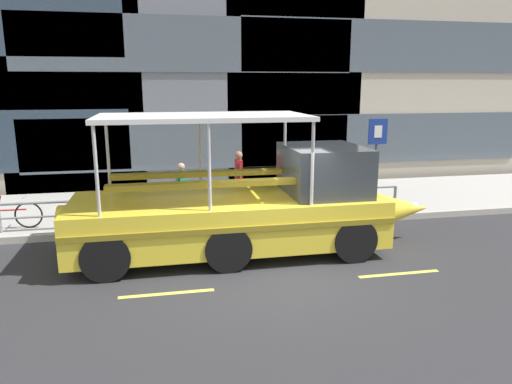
# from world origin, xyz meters

# --- Properties ---
(ground_plane) EXTENTS (120.00, 120.00, 0.00)m
(ground_plane) POSITION_xyz_m (0.00, 0.00, 0.00)
(ground_plane) COLOR #2B2B2D
(sidewalk) EXTENTS (32.00, 4.80, 0.18)m
(sidewalk) POSITION_xyz_m (0.00, 5.60, 0.09)
(sidewalk) COLOR #A8A59E
(sidewalk) RESTS_ON ground_plane
(curb_edge) EXTENTS (32.00, 0.18, 0.18)m
(curb_edge) POSITION_xyz_m (0.00, 3.11, 0.09)
(curb_edge) COLOR #B2ADA3
(curb_edge) RESTS_ON ground_plane
(lane_centreline) EXTENTS (25.80, 0.12, 0.01)m
(lane_centreline) POSITION_xyz_m (-0.00, -0.66, 0.00)
(lane_centreline) COLOR #DBD64C
(lane_centreline) RESTS_ON ground_plane
(curb_guardrail) EXTENTS (10.99, 0.09, 0.78)m
(curb_guardrail) POSITION_xyz_m (-1.03, 3.45, 0.70)
(curb_guardrail) COLOR gray
(curb_guardrail) RESTS_ON sidewalk
(parking_sign) EXTENTS (0.60, 0.12, 2.70)m
(parking_sign) POSITION_xyz_m (4.02, 4.03, 2.01)
(parking_sign) COLOR #4C4F54
(parking_sign) RESTS_ON sidewalk
(leaned_bicycle) EXTENTS (1.74, 0.46, 0.96)m
(leaned_bicycle) POSITION_xyz_m (-6.39, 3.76, 0.56)
(leaned_bicycle) COLOR black
(leaned_bicycle) RESTS_ON sidewalk
(duck_tour_boat) EXTENTS (8.86, 2.64, 3.23)m
(duck_tour_boat) POSITION_xyz_m (-0.40, 1.38, 1.05)
(duck_tour_boat) COLOR yellow
(duck_tour_boat) RESTS_ON ground_plane
(pedestrian_near_bow) EXTENTS (0.23, 0.48, 1.66)m
(pedestrian_near_bow) POSITION_xyz_m (2.77, 4.83, 1.18)
(pedestrian_near_bow) COLOR #47423D
(pedestrian_near_bow) RESTS_ON sidewalk
(pedestrian_mid_left) EXTENTS (0.24, 0.51, 1.75)m
(pedestrian_mid_left) POSITION_xyz_m (-0.10, 4.70, 1.24)
(pedestrian_mid_left) COLOR #1E2338
(pedestrian_mid_left) RESTS_ON sidewalk
(pedestrian_mid_right) EXTENTS (0.34, 0.34, 1.55)m
(pedestrian_mid_right) POSITION_xyz_m (-1.85, 4.07, 1.12)
(pedestrian_mid_right) COLOR #1E2338
(pedestrian_mid_right) RESTS_ON sidewalk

